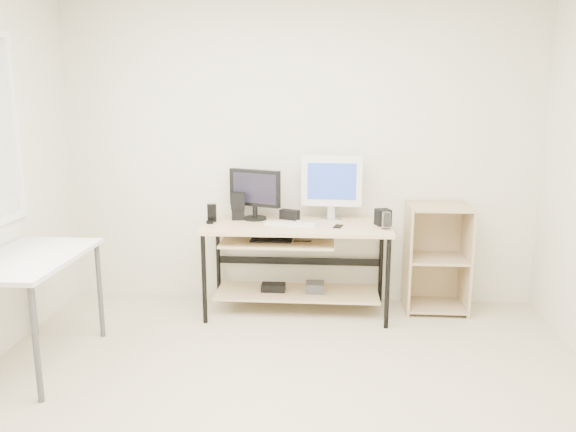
% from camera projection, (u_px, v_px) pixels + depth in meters
% --- Properties ---
extents(room, '(4.01, 4.01, 2.62)m').
position_uv_depth(room, '(252.00, 186.00, 2.84)').
color(room, beige).
rests_on(room, ground).
extents(desk, '(1.50, 0.65, 0.75)m').
position_uv_depth(desk, '(294.00, 249.00, 4.57)').
color(desk, '#D4B786').
rests_on(desk, ground).
extents(side_table, '(0.60, 1.00, 0.75)m').
position_uv_depth(side_table, '(29.00, 268.00, 3.63)').
color(side_table, white).
rests_on(side_table, ground).
extents(shelf_unit, '(0.50, 0.40, 0.90)m').
position_uv_depth(shelf_unit, '(436.00, 257.00, 4.67)').
color(shelf_unit, tan).
rests_on(shelf_unit, ground).
extents(black_monitor, '(0.44, 0.22, 0.42)m').
position_uv_depth(black_monitor, '(255.00, 191.00, 4.64)').
color(black_monitor, black).
rests_on(black_monitor, desk).
extents(white_imac, '(0.50, 0.16, 0.53)m').
position_uv_depth(white_imac, '(332.00, 183.00, 4.63)').
color(white_imac, silver).
rests_on(white_imac, desk).
extents(keyboard, '(0.43, 0.18, 0.01)m').
position_uv_depth(keyboard, '(291.00, 224.00, 4.49)').
color(keyboard, white).
rests_on(keyboard, desk).
extents(mouse, '(0.10, 0.11, 0.03)m').
position_uv_depth(mouse, '(299.00, 222.00, 4.51)').
color(mouse, '#B6B6BB').
rests_on(mouse, desk).
extents(center_speaker, '(0.18, 0.13, 0.08)m').
position_uv_depth(center_speaker, '(290.00, 215.00, 4.69)').
color(center_speaker, black).
rests_on(center_speaker, desk).
extents(speaker_left, '(0.13, 0.13, 0.23)m').
position_uv_depth(speaker_left, '(238.00, 205.00, 4.67)').
color(speaker_left, black).
rests_on(speaker_left, desk).
extents(speaker_right, '(0.14, 0.14, 0.13)m').
position_uv_depth(speaker_right, '(383.00, 217.00, 4.47)').
color(speaker_right, black).
rests_on(speaker_right, desk).
extents(audio_controller, '(0.08, 0.05, 0.15)m').
position_uv_depth(audio_controller, '(212.00, 213.00, 4.60)').
color(audio_controller, black).
rests_on(audio_controller, desk).
extents(volume_puck, '(0.08, 0.08, 0.03)m').
position_uv_depth(volume_puck, '(210.00, 222.00, 4.54)').
color(volume_puck, black).
rests_on(volume_puck, desk).
extents(smartphone, '(0.09, 0.12, 0.01)m').
position_uv_depth(smartphone, '(338.00, 226.00, 4.43)').
color(smartphone, black).
rests_on(smartphone, desk).
extents(coaster, '(0.11, 0.11, 0.01)m').
position_uv_depth(coaster, '(386.00, 229.00, 4.35)').
color(coaster, '#A47B4A').
rests_on(coaster, desk).
extents(drinking_glass, '(0.08, 0.08, 0.13)m').
position_uv_depth(drinking_glass, '(386.00, 220.00, 4.33)').
color(drinking_glass, white).
rests_on(drinking_glass, coaster).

